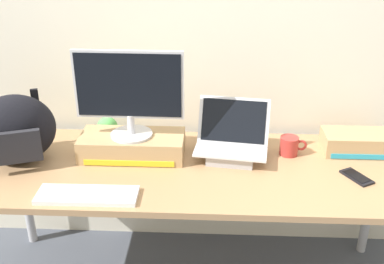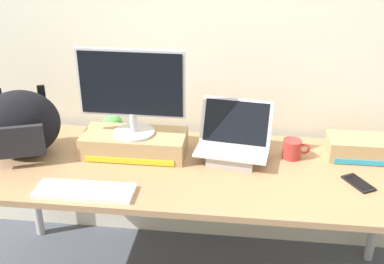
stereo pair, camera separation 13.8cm
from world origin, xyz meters
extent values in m
cube|color=silver|center=(0.00, 0.48, 1.30)|extent=(7.00, 0.10, 2.60)
cube|color=#A87F56|center=(0.00, 0.00, 0.71)|extent=(2.09, 0.76, 0.03)
cylinder|color=#B2B2B7|center=(-0.99, 0.32, 0.35)|extent=(0.05, 0.05, 0.69)
cylinder|color=#B2B2B7|center=(0.99, 0.32, 0.35)|extent=(0.05, 0.05, 0.69)
cube|color=tan|center=(-0.30, 0.10, 0.78)|extent=(0.51, 0.23, 0.11)
cube|color=yellow|center=(-0.30, -0.02, 0.74)|extent=(0.43, 0.00, 0.03)
cylinder|color=silver|center=(-0.30, 0.10, 0.84)|extent=(0.20, 0.20, 0.01)
cylinder|color=silver|center=(-0.30, 0.10, 0.89)|extent=(0.04, 0.04, 0.09)
cube|color=silver|center=(-0.30, 0.10, 1.09)|extent=(0.51, 0.03, 0.33)
cube|color=black|center=(-0.30, 0.09, 1.09)|extent=(0.49, 0.01, 0.30)
cube|color=#ADADB2|center=(0.19, 0.09, 0.75)|extent=(0.24, 0.23, 0.05)
cube|color=silver|center=(0.19, 0.09, 0.78)|extent=(0.37, 0.28, 0.01)
cube|color=#B7B7BC|center=(0.19, 0.10, 0.79)|extent=(0.32, 0.17, 0.00)
cube|color=silver|center=(0.20, 0.16, 0.89)|extent=(0.35, 0.15, 0.22)
cube|color=black|center=(0.19, 0.15, 0.90)|extent=(0.32, 0.13, 0.19)
cube|color=white|center=(-0.43, -0.28, 0.73)|extent=(0.43, 0.14, 0.02)
cube|color=silver|center=(-0.43, -0.28, 0.75)|extent=(0.40, 0.12, 0.00)
ellipsoid|color=black|center=(-0.83, 0.02, 0.89)|extent=(0.43, 0.34, 0.34)
cube|color=#232328|center=(-0.79, -0.10, 0.86)|extent=(0.22, 0.10, 0.15)
cube|color=black|center=(-0.78, 0.17, 0.91)|extent=(0.04, 0.03, 0.25)
cylinder|color=#B2332D|center=(0.47, 0.15, 0.77)|extent=(0.09, 0.09, 0.09)
torus|color=#B2332D|center=(0.53, 0.15, 0.78)|extent=(0.06, 0.01, 0.06)
cube|color=black|center=(0.75, -0.07, 0.73)|extent=(0.14, 0.17, 0.01)
cube|color=black|center=(0.75, -0.07, 0.73)|extent=(0.11, 0.14, 0.00)
sphere|color=#56B256|center=(-0.46, 0.30, 0.78)|extent=(0.11, 0.11, 0.11)
sphere|color=black|center=(-0.48, 0.26, 0.79)|extent=(0.02, 0.02, 0.02)
sphere|color=black|center=(-0.44, 0.26, 0.79)|extent=(0.02, 0.02, 0.02)
cube|color=tan|center=(0.81, 0.19, 0.77)|extent=(0.32, 0.18, 0.10)
cube|color=#2899BC|center=(0.81, 0.10, 0.74)|extent=(0.27, 0.00, 0.02)
camera|label=1|loc=(0.09, -1.93, 1.82)|focal=43.81mm
camera|label=2|loc=(0.23, -1.92, 1.82)|focal=43.81mm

